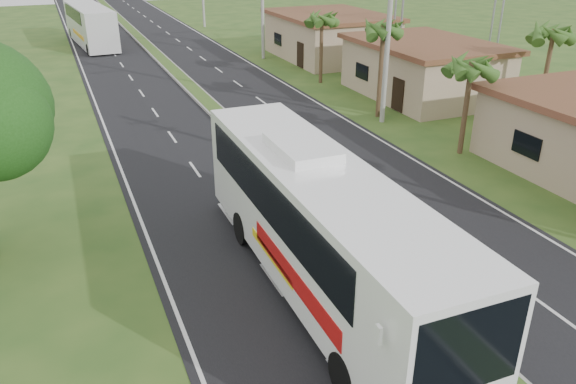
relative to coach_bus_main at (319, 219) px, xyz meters
name	(u,v)px	position (x,y,z in m)	size (l,w,h in m)	color
ground	(461,348)	(2.34, -4.09, -2.40)	(180.00, 180.00, 0.00)	#2D4F1D
road_asphalt	(234,129)	(2.34, 15.91, -2.39)	(14.00, 160.00, 0.02)	black
median_strip	(234,128)	(2.34, 15.91, -2.30)	(1.20, 160.00, 0.18)	gray
lane_edge_left	(112,145)	(-4.36, 15.91, -2.40)	(0.12, 160.00, 0.01)	silver
lane_edge_right	(339,116)	(9.04, 15.91, -2.40)	(0.12, 160.00, 0.01)	silver
shop_mid	(423,69)	(16.34, 17.91, -0.55)	(7.60, 10.60, 3.67)	tan
shop_far	(330,36)	(16.34, 31.91, -0.47)	(8.60, 11.60, 3.82)	tan
palm_verge_b	(471,67)	(11.74, 7.91, 1.95)	(2.40, 2.40, 5.05)	#473321
palm_verge_c	(383,30)	(11.14, 14.91, 2.72)	(2.40, 2.40, 5.85)	#473321
palm_verge_d	(322,19)	(11.64, 23.91, 2.15)	(2.40, 2.40, 5.25)	#473321
palm_behind_shop	(554,34)	(19.84, 10.91, 2.53)	(2.40, 2.40, 5.65)	#473321
utility_pole_b	(389,11)	(10.81, 13.91, 3.85)	(3.20, 0.28, 12.00)	gray
coach_bus_main	(319,219)	(0.00, 0.00, 0.00)	(3.00, 13.55, 4.37)	white
coach_bus_far	(90,23)	(-2.51, 46.67, -0.28)	(3.90, 13.06, 3.75)	silver
motorcyclist	(356,208)	(3.05, 3.06, -1.64)	(1.63, 1.01, 2.13)	black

